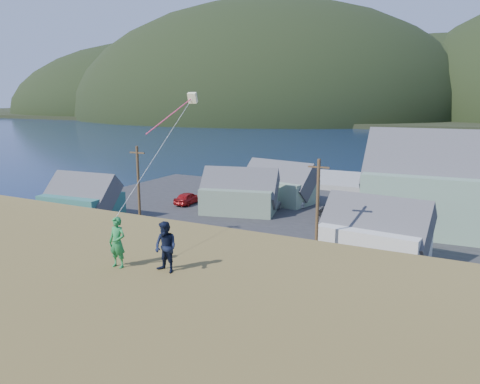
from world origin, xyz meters
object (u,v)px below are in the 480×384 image
wharf (356,182)px  shed_palegreen_near (239,193)px  shed_palegreen_far (278,183)px  kite_flyer_green (117,242)px  shed_teal (82,199)px  kite_flyer_navy (166,247)px  shed_white (375,234)px

wharf → shed_palegreen_near: bearing=-107.3°
shed_palegreen_near → shed_palegreen_far: bearing=62.7°
kite_flyer_green → shed_teal: bearing=136.3°
wharf → kite_flyer_navy: bearing=-82.8°
wharf → kite_flyer_green: kite_flyer_green is taller
kite_flyer_navy → kite_flyer_green: bearing=-158.4°
wharf → shed_palegreen_far: size_ratio=2.49×
shed_white → shed_palegreen_far: size_ratio=0.84×
shed_white → kite_flyer_green: kite_flyer_green is taller
wharf → shed_palegreen_near: shed_palegreen_near is taller
shed_palegreen_far → kite_flyer_green: (11.43, -41.98, 5.66)m
shed_white → shed_palegreen_far: bearing=137.5°
wharf → shed_white: (9.83, -34.23, 2.09)m
kite_flyer_green → shed_palegreen_far: bearing=103.2°
shed_palegreen_far → shed_palegreen_near: bearing=-91.0°
shed_teal → kite_flyer_navy: kite_flyer_navy is taller
shed_teal → shed_palegreen_far: bearing=44.8°
shed_white → kite_flyer_green: size_ratio=4.78×
wharf → shed_palegreen_near: 25.38m
shed_teal → wharf: bearing=54.0°
wharf → shed_palegreen_far: shed_palegreen_far is taller
shed_palegreen_near → kite_flyer_navy: bearing=-80.4°
shed_white → kite_flyer_navy: bearing=-90.1°
shed_palegreen_far → shed_white: bearing=-35.7°
kite_flyer_green → wharf: bearing=93.4°
shed_teal → kite_flyer_navy: (28.74, -23.59, 5.76)m
shed_palegreen_far → kite_flyer_navy: size_ratio=5.85×
wharf → kite_flyer_navy: size_ratio=14.56×
shed_palegreen_far → kite_flyer_green: bearing=-62.5°
shed_teal → shed_palegreen_far: size_ratio=0.80×
shed_teal → kite_flyer_green: 36.53m
shed_white → shed_palegreen_far: 23.41m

